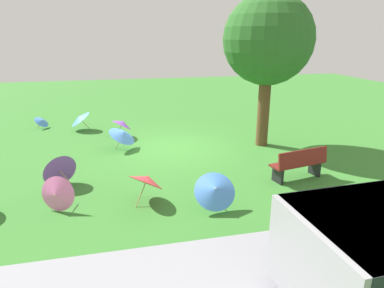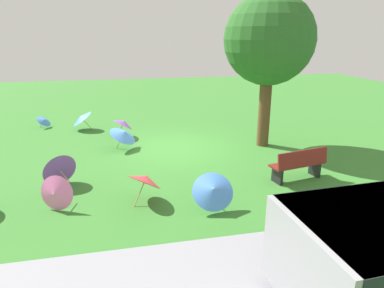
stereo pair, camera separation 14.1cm
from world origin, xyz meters
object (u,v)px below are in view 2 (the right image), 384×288
(shade_tree, at_px, (269,41))
(parasol_blue_0, at_px, (213,190))
(parasol_red_0, at_px, (145,179))
(parasol_purple_0, at_px, (124,123))
(parasol_blue_4, at_px, (44,121))
(parasol_blue_2, at_px, (81,118))
(parasol_pink_0, at_px, (55,194))
(park_bench, at_px, (299,164))
(parasol_purple_2, at_px, (58,168))
(parasol_blue_3, at_px, (124,134))

(shade_tree, bearing_deg, parasol_blue_0, 54.71)
(parasol_red_0, bearing_deg, parasol_purple_0, -85.80)
(shade_tree, relative_size, parasol_blue_0, 5.17)
(parasol_blue_4, bearing_deg, parasol_purple_0, 147.08)
(parasol_blue_2, relative_size, parasol_red_0, 0.83)
(parasol_blue_2, relative_size, parasol_pink_0, 1.14)
(park_bench, relative_size, parasol_purple_2, 1.69)
(parasol_blue_4, height_order, parasol_red_0, parasol_red_0)
(parasol_blue_3, distance_m, parasol_blue_4, 4.88)
(shade_tree, height_order, parasol_pink_0, shade_tree)
(shade_tree, distance_m, parasol_purple_0, 6.10)
(parasol_blue_3, bearing_deg, parasol_red_0, 96.07)
(parasol_blue_2, bearing_deg, shade_tree, 152.23)
(park_bench, xyz_separation_m, parasol_pink_0, (6.20, 0.38, -0.06))
(parasol_pink_0, bearing_deg, parasol_purple_2, -83.93)
(parasol_blue_2, xyz_separation_m, parasol_blue_4, (1.60, -0.70, -0.21))
(parasol_blue_0, bearing_deg, parasol_pink_0, -12.76)
(shade_tree, xyz_separation_m, parasol_blue_0, (3.03, 4.29, -3.11))
(park_bench, bearing_deg, parasol_purple_2, -9.52)
(parasol_pink_0, distance_m, parasol_purple_2, 1.45)
(parasol_blue_2, xyz_separation_m, parasol_blue_3, (-1.68, 2.91, 0.03))
(parasol_purple_0, height_order, parasol_blue_4, parasol_purple_0)
(parasol_pink_0, bearing_deg, parasol_red_0, -179.24)
(parasol_blue_2, bearing_deg, parasol_blue_0, 114.58)
(park_bench, relative_size, parasol_blue_3, 1.32)
(shade_tree, distance_m, parasol_blue_2, 8.05)
(park_bench, bearing_deg, shade_tree, -95.46)
(park_bench, relative_size, parasol_purple_0, 1.60)
(park_bench, height_order, parasol_purple_2, parasol_purple_2)
(shade_tree, height_order, parasol_purple_0, shade_tree)
(parasol_purple_2, bearing_deg, parasol_blue_4, -76.22)
(parasol_pink_0, distance_m, parasol_blue_3, 4.36)
(parasol_blue_0, height_order, parasol_purple_0, parasol_blue_0)
(shade_tree, bearing_deg, parasol_purple_2, 17.17)
(parasol_blue_0, height_order, parasol_blue_4, parasol_blue_0)
(parasol_pink_0, height_order, parasol_red_0, parasol_red_0)
(shade_tree, height_order, parasol_blue_0, shade_tree)
(parasol_blue_3, distance_m, parasol_purple_2, 3.15)
(parasol_purple_0, xyz_separation_m, parasol_blue_3, (0.02, 1.47, -0.02))
(shade_tree, distance_m, parasol_blue_3, 5.81)
(parasol_blue_3, bearing_deg, parasol_purple_0, -90.93)
(parasol_blue_2, height_order, parasol_blue_4, parasol_blue_2)
(parasol_red_0, bearing_deg, parasol_blue_3, -83.93)
(parasol_purple_0, distance_m, parasol_blue_4, 3.94)
(parasol_purple_0, height_order, parasol_pink_0, parasol_purple_0)
(parasol_blue_3, bearing_deg, parasol_blue_0, 111.08)
(parasol_purple_0, relative_size, parasol_red_0, 0.89)
(parasol_pink_0, xyz_separation_m, parasol_purple_2, (0.15, -1.45, 0.05))
(shade_tree, height_order, parasol_red_0, shade_tree)
(parasol_blue_0, distance_m, parasol_purple_0, 6.57)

